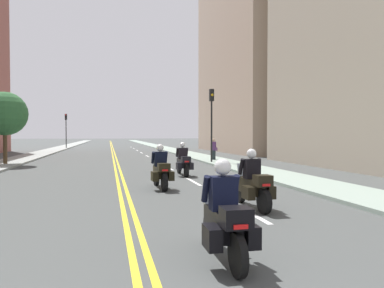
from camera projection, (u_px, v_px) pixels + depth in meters
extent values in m
plane|color=#434745|center=(112.00, 149.00, 47.11)|extent=(264.00, 264.00, 0.00)
cube|color=gray|center=(56.00, 149.00, 45.49)|extent=(2.48, 144.00, 0.12)
cube|color=gray|center=(165.00, 148.00, 48.72)|extent=(2.48, 144.00, 0.12)
cube|color=yellow|center=(112.00, 149.00, 47.08)|extent=(0.12, 132.00, 0.01)
cube|color=yellow|center=(113.00, 149.00, 47.13)|extent=(0.12, 132.00, 0.01)
cube|color=silver|center=(249.00, 213.00, 8.84)|extent=(0.14, 2.40, 0.01)
cube|color=silver|center=(193.00, 182.00, 14.68)|extent=(0.14, 2.40, 0.01)
cube|color=silver|center=(169.00, 168.00, 20.52)|extent=(0.14, 2.40, 0.01)
cube|color=silver|center=(156.00, 161.00, 26.36)|extent=(0.14, 2.40, 0.01)
cube|color=silver|center=(147.00, 156.00, 32.20)|extent=(0.14, 2.40, 0.01)
cube|color=silver|center=(141.00, 153.00, 38.04)|extent=(0.14, 2.40, 0.01)
cube|color=silver|center=(137.00, 150.00, 43.88)|extent=(0.14, 2.40, 0.01)
cube|color=silver|center=(134.00, 149.00, 49.72)|extent=(0.14, 2.40, 0.01)
cube|color=silver|center=(131.00, 147.00, 55.56)|extent=(0.14, 2.40, 0.01)
cube|color=tan|center=(253.00, 27.00, 40.48)|extent=(7.96, 19.03, 28.46)
cube|color=#2D3847|center=(285.00, 90.00, 41.58)|extent=(0.04, 15.98, 0.90)
cube|color=#2D3847|center=(285.00, 45.00, 41.45)|extent=(0.04, 15.98, 0.90)
cube|color=#2D3847|center=(285.00, 0.00, 41.31)|extent=(0.04, 15.98, 0.90)
cylinder|color=black|center=(210.00, 228.00, 6.24)|extent=(0.12, 0.60, 0.60)
cylinder|color=black|center=(238.00, 255.00, 4.82)|extent=(0.12, 0.60, 0.60)
cube|color=silver|center=(210.00, 210.00, 6.24)|extent=(0.15, 0.32, 0.04)
cube|color=black|center=(222.00, 222.00, 5.53)|extent=(0.34, 1.11, 0.40)
cube|color=black|center=(236.00, 218.00, 4.88)|extent=(0.41, 0.37, 0.28)
cube|color=red|center=(241.00, 227.00, 4.70)|extent=(0.20, 0.03, 0.06)
cube|color=black|center=(212.00, 237.00, 5.05)|extent=(0.21, 0.44, 0.32)
cube|color=black|center=(249.00, 235.00, 5.16)|extent=(0.21, 0.44, 0.32)
cube|color=#B2C1CC|center=(214.00, 193.00, 5.97)|extent=(0.36, 0.13, 0.36)
cube|color=black|center=(223.00, 193.00, 5.47)|extent=(0.41, 0.27, 0.52)
cylinder|color=black|center=(206.00, 189.00, 5.56)|extent=(0.11, 0.28, 0.45)
cylinder|color=black|center=(235.00, 188.00, 5.66)|extent=(0.11, 0.28, 0.45)
sphere|color=white|center=(223.00, 167.00, 5.48)|extent=(0.26, 0.26, 0.26)
cylinder|color=black|center=(240.00, 192.00, 10.19)|extent=(0.15, 0.61, 0.61)
cylinder|color=black|center=(264.00, 202.00, 8.70)|extent=(0.15, 0.61, 0.61)
cube|color=silver|center=(240.00, 181.00, 10.18)|extent=(0.15, 0.32, 0.04)
cube|color=black|center=(251.00, 186.00, 9.44)|extent=(0.35, 1.18, 0.40)
cube|color=black|center=(263.00, 181.00, 8.76)|extent=(0.41, 0.37, 0.28)
cube|color=red|center=(266.00, 185.00, 8.58)|extent=(0.20, 0.04, 0.06)
cube|color=black|center=(248.00, 193.00, 8.92)|extent=(0.21, 0.45, 0.32)
cube|color=black|center=(269.00, 192.00, 9.06)|extent=(0.21, 0.45, 0.32)
cube|color=#B2C1CC|center=(244.00, 170.00, 9.90)|extent=(0.36, 0.13, 0.36)
cube|color=black|center=(252.00, 169.00, 9.38)|extent=(0.41, 0.27, 0.51)
cylinder|color=black|center=(241.00, 167.00, 9.46)|extent=(0.11, 0.28, 0.45)
cylinder|color=black|center=(258.00, 166.00, 9.58)|extent=(0.11, 0.28, 0.45)
sphere|color=white|center=(252.00, 154.00, 9.39)|extent=(0.26, 0.26, 0.26)
cylinder|color=black|center=(156.00, 177.00, 13.55)|extent=(0.17, 0.64, 0.64)
cylinder|color=black|center=(164.00, 182.00, 12.13)|extent=(0.17, 0.64, 0.64)
cube|color=silver|center=(156.00, 168.00, 13.55)|extent=(0.16, 0.33, 0.04)
cube|color=black|center=(160.00, 172.00, 12.84)|extent=(0.38, 1.14, 0.40)
cube|color=black|center=(164.00, 167.00, 12.19)|extent=(0.42, 0.38, 0.28)
cube|color=red|center=(165.00, 170.00, 12.01)|extent=(0.20, 0.04, 0.06)
cube|color=black|center=(155.00, 176.00, 12.33)|extent=(0.22, 0.45, 0.32)
cube|color=black|center=(170.00, 176.00, 12.49)|extent=(0.22, 0.45, 0.32)
cube|color=#B2C1CC|center=(158.00, 160.00, 13.28)|extent=(0.37, 0.14, 0.36)
cube|color=black|center=(160.00, 159.00, 12.78)|extent=(0.41, 0.28, 0.53)
cylinder|color=black|center=(153.00, 158.00, 12.85)|extent=(0.12, 0.29, 0.45)
cylinder|color=black|center=(166.00, 157.00, 12.99)|extent=(0.12, 0.29, 0.45)
sphere|color=white|center=(160.00, 148.00, 12.79)|extent=(0.26, 0.26, 0.26)
cylinder|color=black|center=(179.00, 167.00, 17.75)|extent=(0.13, 0.61, 0.61)
cylinder|color=black|center=(186.00, 171.00, 16.20)|extent=(0.13, 0.61, 0.61)
cube|color=silver|center=(179.00, 161.00, 17.74)|extent=(0.14, 0.32, 0.04)
cube|color=black|center=(182.00, 163.00, 16.97)|extent=(0.34, 1.22, 0.40)
cube|color=black|center=(186.00, 160.00, 16.26)|extent=(0.41, 0.37, 0.28)
cube|color=red|center=(187.00, 162.00, 16.08)|extent=(0.20, 0.03, 0.06)
cube|color=black|center=(179.00, 166.00, 16.44)|extent=(0.21, 0.44, 0.32)
cube|color=black|center=(191.00, 166.00, 16.57)|extent=(0.21, 0.44, 0.32)
cube|color=#B2C1CC|center=(180.00, 155.00, 17.45)|extent=(0.36, 0.13, 0.36)
cube|color=black|center=(183.00, 153.00, 16.91)|extent=(0.40, 0.27, 0.53)
cylinder|color=black|center=(177.00, 152.00, 16.99)|extent=(0.10, 0.28, 0.45)
cylinder|color=black|center=(187.00, 152.00, 17.11)|extent=(0.10, 0.28, 0.45)
sphere|color=white|center=(183.00, 145.00, 16.92)|extent=(0.26, 0.26, 0.26)
cylinder|color=black|center=(212.00, 132.00, 23.85)|extent=(0.12, 0.12, 4.23)
cube|color=black|center=(212.00, 95.00, 23.79)|extent=(0.28, 0.28, 0.80)
sphere|color=yellow|center=(212.00, 95.00, 23.64)|extent=(0.18, 0.18, 0.18)
cylinder|color=black|center=(66.00, 134.00, 49.49)|extent=(0.12, 0.12, 4.07)
cube|color=black|center=(66.00, 117.00, 49.42)|extent=(0.28, 0.28, 0.80)
sphere|color=red|center=(66.00, 115.00, 49.27)|extent=(0.18, 0.18, 0.18)
cube|color=#222B2F|center=(213.00, 156.00, 25.99)|extent=(0.34, 0.32, 0.79)
cube|color=#563166|center=(213.00, 146.00, 25.97)|extent=(0.42, 0.38, 0.63)
sphere|color=tan|center=(213.00, 140.00, 25.96)|extent=(0.22, 0.22, 0.22)
cube|color=#623A68|center=(216.00, 149.00, 25.90)|extent=(0.19, 0.17, 0.24)
cylinder|color=#4D3924|center=(5.00, 147.00, 22.35)|extent=(0.24, 0.24, 2.30)
sphere|color=#2F6236|center=(5.00, 114.00, 22.29)|extent=(2.74, 2.74, 2.74)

